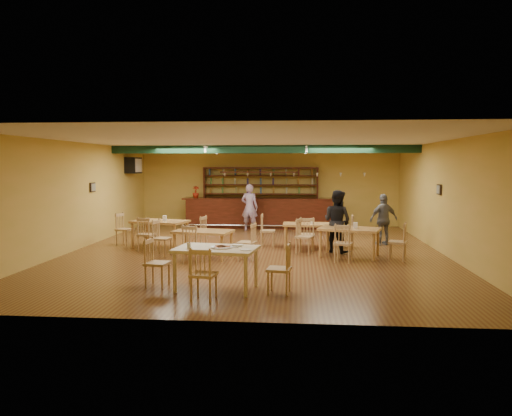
# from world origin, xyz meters

# --- Properties ---
(floor) EXTENTS (12.00, 12.00, 0.00)m
(floor) POSITION_xyz_m (0.00, 0.00, 0.00)
(floor) COLOR #563018
(floor) RESTS_ON ground
(ceiling_beam) EXTENTS (10.00, 0.30, 0.25)m
(ceiling_beam) POSITION_xyz_m (0.00, 2.80, 2.87)
(ceiling_beam) COLOR black
(ceiling_beam) RESTS_ON ceiling
(track_rail_left) EXTENTS (0.05, 2.50, 0.05)m
(track_rail_left) POSITION_xyz_m (-1.80, 3.40, 2.94)
(track_rail_left) COLOR silver
(track_rail_left) RESTS_ON ceiling
(track_rail_right) EXTENTS (0.05, 2.50, 0.05)m
(track_rail_right) POSITION_xyz_m (1.40, 3.40, 2.94)
(track_rail_right) COLOR silver
(track_rail_right) RESTS_ON ceiling
(ac_unit) EXTENTS (0.34, 0.70, 0.48)m
(ac_unit) POSITION_xyz_m (-4.80, 4.20, 2.35)
(ac_unit) COLOR silver
(ac_unit) RESTS_ON wall_left
(picture_left) EXTENTS (0.04, 0.34, 0.28)m
(picture_left) POSITION_xyz_m (-4.97, 1.00, 1.70)
(picture_left) COLOR black
(picture_left) RESTS_ON wall_left
(picture_right) EXTENTS (0.04, 0.34, 0.28)m
(picture_right) POSITION_xyz_m (4.97, 0.50, 1.70)
(picture_right) COLOR black
(picture_right) RESTS_ON wall_right
(bar_counter) EXTENTS (5.73, 0.85, 1.13)m
(bar_counter) POSITION_xyz_m (-0.30, 5.15, 0.56)
(bar_counter) COLOR black
(bar_counter) RESTS_ON ground
(back_bar_hutch) EXTENTS (4.44, 0.40, 2.28)m
(back_bar_hutch) POSITION_xyz_m (-0.30, 5.78, 1.14)
(back_bar_hutch) COLOR black
(back_bar_hutch) RESTS_ON ground
(poinsettia) EXTENTS (0.31, 0.31, 0.44)m
(poinsettia) POSITION_xyz_m (-2.72, 5.15, 1.35)
(poinsettia) COLOR #9E210E
(poinsettia) RESTS_ON bar_counter
(dining_table_a) EXTENTS (1.71, 1.28, 0.76)m
(dining_table_a) POSITION_xyz_m (-2.82, 0.62, 0.38)
(dining_table_a) COLOR #A87E3B
(dining_table_a) RESTS_ON ground
(dining_table_b) EXTENTS (1.37, 0.83, 0.68)m
(dining_table_b) POSITION_xyz_m (1.41, 0.95, 0.34)
(dining_table_b) COLOR #A87E3B
(dining_table_b) RESTS_ON ground
(dining_table_c) EXTENTS (1.57, 1.12, 0.71)m
(dining_table_c) POSITION_xyz_m (-1.23, -1.02, 0.36)
(dining_table_c) COLOR #A87E3B
(dining_table_c) RESTS_ON ground
(dining_table_d) EXTENTS (1.70, 1.30, 0.75)m
(dining_table_d) POSITION_xyz_m (2.48, -0.50, 0.38)
(dining_table_d) COLOR #A87E3B
(dining_table_d) RESTS_ON ground
(near_table) EXTENTS (1.63, 1.17, 0.81)m
(near_table) POSITION_xyz_m (-0.38, -4.12, 0.40)
(near_table) COLOR #C9B787
(near_table) RESTS_ON ground
(pizza_tray) EXTENTS (0.48, 0.48, 0.01)m
(pizza_tray) POSITION_xyz_m (-0.27, -4.12, 0.82)
(pizza_tray) COLOR silver
(pizza_tray) RESTS_ON near_table
(parmesan_shaker) EXTENTS (0.08, 0.08, 0.11)m
(parmesan_shaker) POSITION_xyz_m (-0.86, -4.29, 0.86)
(parmesan_shaker) COLOR #EAE5C6
(parmesan_shaker) RESTS_ON near_table
(napkin_stack) EXTENTS (0.21, 0.17, 0.03)m
(napkin_stack) POSITION_xyz_m (0.00, -3.91, 0.82)
(napkin_stack) COLOR white
(napkin_stack) RESTS_ON near_table
(pizza_server) EXTENTS (0.32, 0.25, 0.00)m
(pizza_server) POSITION_xyz_m (-0.11, -4.07, 0.83)
(pizza_server) COLOR silver
(pizza_server) RESTS_ON pizza_tray
(side_plate) EXTENTS (0.25, 0.25, 0.01)m
(side_plate) POSITION_xyz_m (0.22, -4.34, 0.82)
(side_plate) COLOR white
(side_plate) RESTS_ON near_table
(patron_bar) EXTENTS (0.68, 0.52, 1.69)m
(patron_bar) POSITION_xyz_m (-0.59, 4.33, 0.84)
(patron_bar) COLOR #7B489D
(patron_bar) RESTS_ON ground
(patron_right_a) EXTENTS (1.04, 1.02, 1.69)m
(patron_right_a) POSITION_xyz_m (2.21, 0.15, 0.84)
(patron_right_a) COLOR black
(patron_right_a) RESTS_ON ground
(patron_right_b) EXTENTS (0.96, 0.66, 1.52)m
(patron_right_b) POSITION_xyz_m (3.68, 1.50, 0.76)
(patron_right_b) COLOR slate
(patron_right_b) RESTS_ON ground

